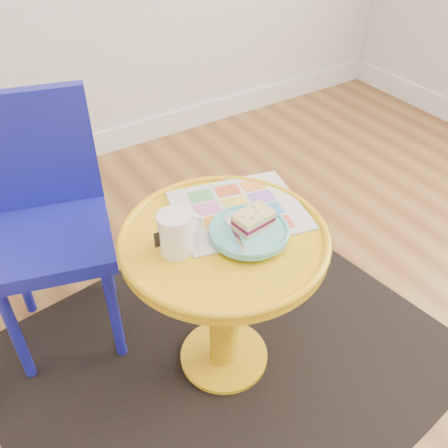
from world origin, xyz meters
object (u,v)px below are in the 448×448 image
mug (176,232)px  plate (249,232)px  chair (45,213)px  side_table (224,276)px  newspaper (239,210)px

mug → plate: (0.17, -0.06, -0.04)m
mug → chair: bearing=120.1°
chair → mug: 0.47m
side_table → newspaper: newspaper is taller
chair → mug: chair is taller
newspaper → side_table: bearing=-130.1°
plate → mug: bearing=161.3°
side_table → mug: 0.24m
newspaper → mug: size_ratio=2.86×
chair → newspaper: (0.43, -0.35, 0.06)m
side_table → chair: bearing=129.0°
newspaper → plate: 0.12m
side_table → plate: bearing=-38.5°
chair → newspaper: 0.56m
plate → newspaper: bearing=68.8°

